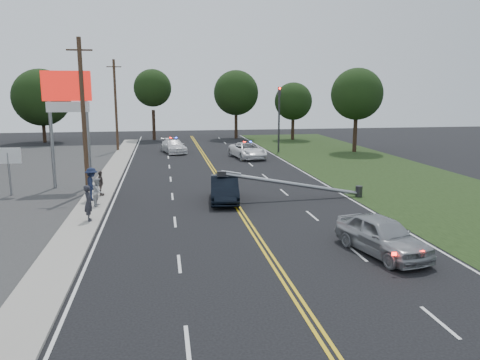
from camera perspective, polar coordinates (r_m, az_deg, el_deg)
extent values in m
plane|color=black|center=(21.14, 2.55, -7.66)|extent=(120.00, 120.00, 0.00)
cube|color=gray|center=(30.63, -17.07, -2.15)|extent=(1.80, 70.00, 0.12)
cube|color=black|center=(35.13, 21.06, -0.85)|extent=(12.00, 80.00, 0.01)
cube|color=gold|center=(30.64, -1.31, -1.75)|extent=(0.36, 80.00, 0.00)
cylinder|color=gray|center=(34.58, -21.98, 4.77)|extent=(0.24, 0.24, 7.00)
cylinder|color=gray|center=(34.14, -18.03, 4.96)|extent=(0.24, 0.24, 7.00)
cube|color=red|center=(34.19, -20.40, 10.70)|extent=(3.20, 0.35, 2.00)
cube|color=white|center=(34.20, -20.25, 8.36)|extent=(2.80, 0.30, 0.70)
cylinder|color=gray|center=(33.51, -26.28, 0.63)|extent=(0.14, 0.14, 2.80)
cube|color=white|center=(33.34, -26.46, 2.66)|extent=(1.60, 0.12, 1.00)
cylinder|color=#2D2D30|center=(51.25, 4.77, 7.27)|extent=(0.20, 0.20, 7.00)
cube|color=#2D2D30|center=(51.14, 4.83, 10.74)|extent=(0.28, 0.28, 0.90)
sphere|color=#FF0C07|center=(50.99, 4.88, 11.08)|extent=(0.22, 0.22, 0.22)
cylinder|color=#2D2D30|center=(30.87, 14.29, -1.35)|extent=(0.44, 0.44, 0.70)
cylinder|color=gray|center=(29.26, 6.37, -0.48)|extent=(8.90, 0.24, 1.80)
cube|color=#2D2D30|center=(28.25, -2.29, 0.78)|extent=(0.55, 0.32, 0.30)
cylinder|color=#382619|center=(32.04, -18.53, 7.27)|extent=(0.28, 0.28, 10.00)
cube|color=#382619|center=(32.09, -19.00, 14.76)|extent=(1.60, 0.10, 0.10)
cylinder|color=#382619|center=(53.86, -14.90, 8.72)|extent=(0.28, 0.28, 10.00)
cube|color=#382619|center=(53.89, -15.13, 13.18)|extent=(1.60, 0.10, 0.10)
cylinder|color=black|center=(66.18, -22.79, 5.70)|extent=(0.44, 0.44, 3.36)
sphere|color=black|center=(65.99, -23.05, 9.24)|extent=(7.26, 7.26, 7.26)
cylinder|color=black|center=(65.42, -10.46, 6.62)|extent=(0.44, 0.44, 4.06)
sphere|color=black|center=(65.26, -10.62, 10.97)|extent=(5.03, 5.03, 5.03)
cylinder|color=black|center=(66.17, -0.49, 6.69)|extent=(0.44, 0.44, 3.68)
sphere|color=black|center=(65.99, -0.49, 10.58)|extent=(6.21, 6.21, 6.21)
cylinder|color=black|center=(65.02, 6.45, 6.25)|extent=(0.44, 0.44, 3.03)
sphere|color=black|center=(64.83, 6.52, 9.52)|extent=(5.08, 5.08, 5.08)
cylinder|color=black|center=(53.16, 13.84, 5.32)|extent=(0.44, 0.44, 3.66)
sphere|color=black|center=(52.94, 14.06, 10.14)|extent=(5.58, 5.58, 5.58)
imported|color=black|center=(28.57, -1.91, -1.11)|extent=(2.13, 4.87, 1.56)
imported|color=#93969A|center=(20.38, 16.94, -6.49)|extent=(2.91, 5.01, 1.60)
imported|color=white|center=(46.90, 0.93, 3.63)|extent=(3.45, 5.94, 1.55)
imported|color=silver|center=(51.41, -8.10, 4.11)|extent=(3.07, 5.36, 1.46)
imported|color=#26262D|center=(25.16, -17.97, -2.67)|extent=(0.59, 0.76, 1.86)
imported|color=#A9A9AE|center=(28.29, -16.94, -1.38)|extent=(0.70, 0.86, 1.63)
imported|color=#171F3B|center=(29.72, -17.62, -0.47)|extent=(1.06, 1.45, 2.01)
imported|color=#574A45|center=(30.95, -16.63, -0.37)|extent=(0.47, 0.96, 1.59)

